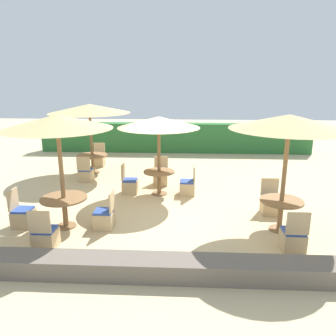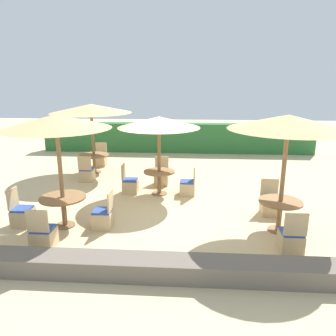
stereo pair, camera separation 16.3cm
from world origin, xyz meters
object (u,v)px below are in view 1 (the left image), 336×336
object	(u,v)px
parasol_center	(159,122)
parasol_front_right	(289,122)
patio_chair_front_left_west	(23,216)
parasol_back_left	(89,109)
patio_chair_front_left_east	(105,218)
round_table_back_left	(93,158)
patio_chair_front_right_south	(293,239)
patio_chair_center_west	(130,185)
patio_chair_front_left_south	(45,237)
patio_chair_back_left_south	(86,174)
patio_chair_back_left_north	(99,160)
parasol_front_left	(57,122)
round_table_front_left	(64,203)
patio_chair_center_north	(161,177)
patio_chair_front_right_north	(270,204)
patio_chair_center_east	(188,186)
round_table_front_right	(281,207)
round_table_center	(159,177)

from	to	relation	value
parasol_center	parasol_front_right	size ratio (longest dim) A/B	0.90
patio_chair_front_left_west	parasol_front_right	xyz separation A→B (m)	(6.18, 0.11, 2.30)
parasol_back_left	patio_chair_front_left_east	size ratio (longest dim) A/B	3.19
round_table_back_left	patio_chair_front_right_south	world-z (taller)	patio_chair_front_right_south
patio_chair_center_west	patio_chair_front_right_south	size ratio (longest dim) A/B	1.00
round_table_back_left	patio_chair_front_left_south	bearing A→B (deg)	-84.41
patio_chair_back_left_south	patio_chair_back_left_north	xyz separation A→B (m)	(-0.08, 2.07, 0.00)
parasol_front_left	patio_chair_back_left_south	bearing A→B (deg)	99.06
parasol_center	parasol_front_right	bearing A→B (deg)	-37.71
patio_chair_back_left_south	round_table_front_left	world-z (taller)	patio_chair_back_left_south
patio_chair_front_left_west	patio_chair_center_north	distance (m)	4.63
patio_chair_front_left_west	patio_chair_front_left_south	world-z (taller)	same
patio_chair_front_left_south	patio_chair_front_left_east	bearing A→B (deg)	46.18
parasol_front_right	patio_chair_front_right_north	bearing A→B (deg)	89.17
patio_chair_center_east	parasol_front_right	size ratio (longest dim) A/B	0.34
patio_chair_front_right_south	parasol_back_left	bearing A→B (deg)	136.08
patio_chair_center_north	patio_chair_front_left_west	bearing A→B (deg)	47.78
parasol_back_left	round_table_front_right	bearing A→B (deg)	-38.57
patio_chair_center_north	patio_chair_front_right_north	xyz separation A→B (m)	(3.08, -2.35, 0.00)
parasol_center	patio_chair_front_left_west	bearing A→B (deg)	-141.82
round_table_back_left	parasol_front_right	size ratio (longest dim) A/B	0.42
parasol_center	patio_chair_center_north	bearing A→B (deg)	91.26
patio_chair_back_left_north	patio_chair_center_east	size ratio (longest dim) A/B	1.00
patio_chair_back_left_north	parasol_front_right	bearing A→B (deg)	135.95
patio_chair_front_left_east	parasol_center	bearing A→B (deg)	-24.56
parasol_back_left	parasol_front_right	distance (m)	7.35
patio_chair_back_left_north	round_table_center	xyz separation A→B (m)	(2.74, -3.24, 0.30)
patio_chair_center_east	round_table_front_right	size ratio (longest dim) A/B	0.93
patio_chair_front_left_west	patio_chair_front_left_south	size ratio (longest dim) A/B	1.00
round_table_front_left	round_table_center	distance (m)	3.21
round_table_front_left	patio_chair_front_left_east	distance (m)	1.02
patio_chair_back_left_north	patio_chair_center_west	size ratio (longest dim) A/B	1.00
parasol_center	patio_chair_center_west	xyz separation A→B (m)	(-0.93, 0.05, -1.97)
round_table_front_left	patio_chair_front_left_south	world-z (taller)	patio_chair_front_left_south
patio_chair_front_left_west	parasol_front_right	world-z (taller)	parasol_front_right
patio_chair_center_west	parasol_front_right	xyz separation A→B (m)	(3.98, -2.40, 2.30)
patio_chair_front_right_north	parasol_back_left	bearing A→B (deg)	-32.07
parasol_center	parasol_front_right	distance (m)	3.87
parasol_front_right	patio_chair_front_right_north	size ratio (longest dim) A/B	2.94
patio_chair_center_north	patio_chair_center_west	bearing A→B (deg)	45.24
patio_chair_back_left_south	round_table_back_left	bearing A→B (deg)	91.99
parasol_front_left	round_table_front_right	bearing A→B (deg)	0.99
patio_chair_front_right_north	patio_chair_center_west	bearing A→B (deg)	-19.69
patio_chair_back_left_south	patio_chair_front_left_east	world-z (taller)	same
round_table_front_left	patio_chair_center_east	size ratio (longest dim) A/B	1.18
parasol_back_left	patio_chair_center_east	size ratio (longest dim) A/B	3.19
parasol_center	round_table_center	world-z (taller)	parasol_center
parasol_back_left	parasol_center	xyz separation A→B (m)	(2.70, -2.23, -0.19)
round_table_center	parasol_front_left	bearing A→B (deg)	-130.44
round_table_front_left	patio_chair_front_left_west	size ratio (longest dim) A/B	1.18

